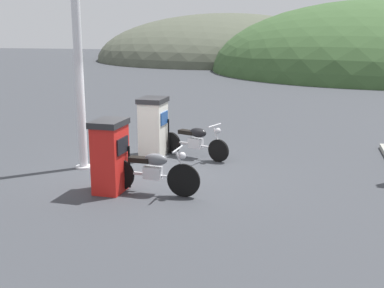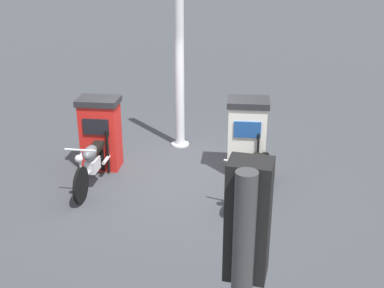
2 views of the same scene
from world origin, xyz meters
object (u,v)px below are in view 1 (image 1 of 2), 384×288
object	(u,v)px
fuel_pump_near	(110,156)
motorcycle_far_pump	(195,141)
motorcycle_near_pump	(152,170)
canopy_support_pole	(80,83)
fuel_pump_far	(153,127)

from	to	relation	value
fuel_pump_near	motorcycle_far_pump	world-z (taller)	fuel_pump_near
motorcycle_near_pump	canopy_support_pole	world-z (taller)	canopy_support_pole
fuel_pump_far	motorcycle_far_pump	distance (m)	1.14
motorcycle_far_pump	canopy_support_pole	size ratio (longest dim) A/B	0.46
fuel_pump_near	fuel_pump_far	size ratio (longest dim) A/B	0.97
fuel_pump_far	canopy_support_pole	bearing A→B (deg)	-131.67
fuel_pump_near	canopy_support_pole	distance (m)	2.34
fuel_pump_far	motorcycle_near_pump	xyz separation A→B (m)	(0.85, -2.89, -0.27)
motorcycle_near_pump	fuel_pump_far	bearing A→B (deg)	106.48
fuel_pump_far	motorcycle_far_pump	world-z (taller)	fuel_pump_far
fuel_pump_near	canopy_support_pole	size ratio (longest dim) A/B	0.35
motorcycle_far_pump	canopy_support_pole	world-z (taller)	canopy_support_pole
motorcycle_near_pump	canopy_support_pole	distance (m)	3.00
fuel_pump_near	motorcycle_near_pump	world-z (taller)	fuel_pump_near
fuel_pump_near	fuel_pump_far	world-z (taller)	fuel_pump_far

